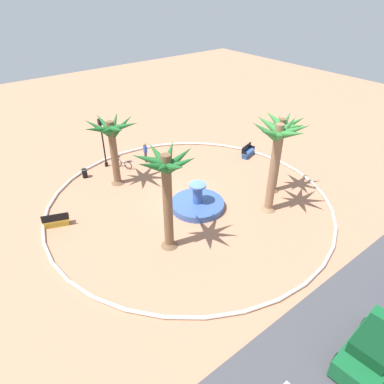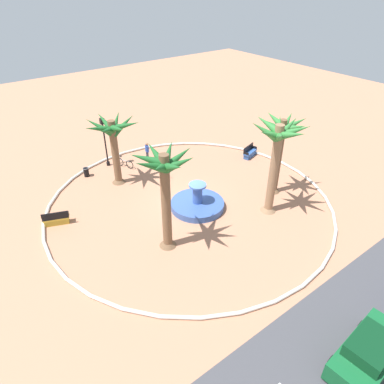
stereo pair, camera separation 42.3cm
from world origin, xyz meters
name	(u,v)px [view 1 (the left image)]	position (x,y,z in m)	size (l,w,h in m)	color
ground_plane	(190,203)	(0.00, 0.00, 0.00)	(80.00, 80.00, 0.00)	tan
plaza_curb	(190,202)	(0.00, 0.00, 0.10)	(19.47, 19.47, 0.20)	silver
fountain	(198,204)	(-0.07, 0.78, 0.29)	(3.63, 3.63, 1.86)	#38569E
palm_tree_near_fountain	(277,147)	(-3.67, 3.93, 4.62)	(3.63, 3.70, 6.39)	#8E6B4C
palm_tree_by_curb	(167,180)	(3.69, 2.79, 4.50)	(3.43, 3.50, 6.22)	brown
palm_tree_mid_plaza	(280,137)	(-5.76, 2.54, 4.24)	(3.29, 3.40, 5.79)	brown
palm_tree_far_side	(112,136)	(2.66, -5.48, 3.83)	(4.00, 4.11, 5.21)	brown
bench_east	(56,221)	(8.19, -3.19, 0.35)	(1.67, 1.05, 1.00)	gold
bench_west	(248,152)	(-8.40, -2.56, 0.35)	(1.68, 0.94, 1.00)	#335BA8
lamppost	(103,138)	(2.07, -8.51, 2.47)	(0.32, 0.32, 4.22)	black
trash_bin	(85,173)	(4.23, -7.85, 0.39)	(0.46, 0.46, 0.73)	black
bicycle_red_frame	(123,164)	(1.12, -7.40, 0.38)	(0.77, 1.59, 0.94)	black
person_cyclist_helmet	(145,152)	(-0.89, -7.12, 0.96)	(0.23, 0.53, 1.71)	#33333D
parked_car_second	(373,349)	(1.34, 13.79, 0.78)	(4.12, 2.15, 1.67)	#145B2D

